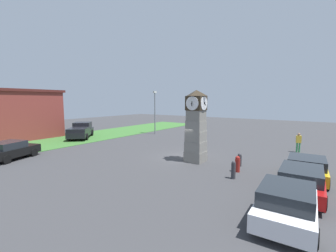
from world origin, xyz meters
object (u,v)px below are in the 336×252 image
Objects in this scene: bollard_far_row at (240,160)px; car_by_building at (306,168)px; bollard_near_tower at (233,170)px; clock_tower at (196,127)px; pedestrian_crossing_lot at (299,141)px; pedestrian_near_bench at (53,128)px; pickup_truck at (81,130)px; street_lamp_far_side at (155,109)px; car_near_tower at (301,180)px; car_far_lot at (10,150)px; car_navy_sedan at (287,203)px; bollard_mid_row at (237,164)px.

car_by_building is at bearing -98.59° from bollard_far_row.
clock_tower is at bearing 59.80° from bollard_near_tower.
pedestrian_crossing_lot is (7.18, -2.97, 0.53)m from bollard_far_row.
bollard_near_tower is 24.27m from pedestrian_near_bench.
pickup_truck reaches higher than pedestrian_near_bench.
bollard_near_tower is 0.61× the size of pedestrian_near_bench.
street_lamp_far_side reaches higher than bollard_near_tower.
bollard_near_tower is at bearing 121.46° from car_by_building.
car_by_building is 27.68m from pedestrian_near_bench.
pickup_truck reaches higher than car_by_building.
street_lamp_far_side is at bearing 52.42° from bollard_near_tower.
street_lamp_far_side is (11.61, 18.13, 2.67)m from car_near_tower.
car_far_lot is 2.41× the size of pedestrian_near_bench.
bollard_near_tower is 2.80m from bollard_far_row.
clock_tower is 20.62m from pedestrian_near_bench.
car_near_tower is at bearing 178.21° from car_by_building.
bollard_far_row is 0.16× the size of street_lamp_far_side.
car_by_building is (-0.61, -4.01, 0.26)m from bollard_far_row.
car_by_building is (0.06, -7.12, -1.89)m from clock_tower.
pickup_truck is 3.06× the size of pedestrian_near_bench.
car_far_lot is at bearing 96.25° from car_navy_sedan.
pedestrian_near_bench reaches higher than bollard_near_tower.
bollard_near_tower is 0.62× the size of pedestrian_crossing_lot.
street_lamp_far_side reaches higher than bollard_far_row.
car_navy_sedan is 0.98× the size of car_far_lot.
bollard_far_row is 0.21× the size of car_far_lot.
bollard_mid_row is 4.03m from car_near_tower.
bollard_mid_row is 0.61× the size of pedestrian_crossing_lot.
bollard_mid_row is 6.00m from car_navy_sedan.
bollard_far_row is at bearing 11.93° from bollard_mid_row.
street_lamp_far_side reaches higher than pedestrian_near_bench.
pickup_truck is (7.03, 23.23, 0.18)m from car_navy_sedan.
pedestrian_near_bench is 1.03× the size of pedestrian_crossing_lot.
bollard_near_tower is at bearing -99.89° from pickup_truck.
bollard_mid_row is 17.10m from car_far_lot.
car_far_lot is 0.79× the size of pickup_truck.
clock_tower is at bearing 78.27° from bollard_mid_row.
clock_tower is at bearing 142.21° from pedestrian_crossing_lot.
car_near_tower is (-2.40, -7.05, -1.89)m from clock_tower.
pedestrian_near_bench is at bearing 84.56° from car_near_tower.
pickup_truck is at bearing -74.21° from pedestrian_near_bench.
bollard_far_row is at bearing 30.44° from car_navy_sedan.
bollard_mid_row is (-0.71, -3.40, -2.08)m from clock_tower.
car_navy_sedan is (-3.54, -3.21, 0.21)m from bollard_near_tower.
car_by_building is at bearing -93.25° from pickup_truck.
street_lamp_far_side reaches higher than car_near_tower.
pickup_truck is 3.14× the size of pedestrian_crossing_lot.
car_near_tower is 2.62× the size of pedestrian_near_bench.
street_lamp_far_side reaches higher than clock_tower.
bollard_mid_row is at bearing -124.38° from street_lamp_far_side.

